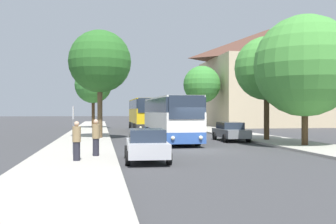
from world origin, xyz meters
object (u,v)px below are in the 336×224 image
at_px(tree_left_far, 93,85).
at_px(tree_right_far, 305,66).
at_px(bus_front, 170,118).
at_px(bus_middle, 144,114).
at_px(tree_right_near, 202,85).
at_px(tree_right_mid, 267,69).
at_px(pedestrian_waiting_near, 77,141).
at_px(bus_stop_sign, 73,124).
at_px(parked_car_right_far, 190,125).
at_px(parked_car_left_curb, 147,145).
at_px(pedestrian_waiting_far, 96,137).
at_px(tree_left_near, 100,62).
at_px(parked_car_right_near, 230,131).

distance_m(tree_left_far, tree_right_far, 31.09).
bearing_deg(bus_front, bus_middle, 89.83).
relative_size(tree_right_near, tree_right_mid, 1.07).
bearing_deg(tree_right_near, bus_front, -109.96).
bearing_deg(bus_middle, pedestrian_waiting_near, -102.19).
bearing_deg(bus_stop_sign, pedestrian_waiting_near, -82.69).
bearing_deg(bus_middle, bus_stop_sign, -104.03).
relative_size(parked_car_right_far, pedestrian_waiting_near, 2.42).
bearing_deg(bus_stop_sign, parked_car_left_curb, -30.51).
relative_size(parked_car_left_curb, pedestrian_waiting_far, 2.49).
xyz_separation_m(pedestrian_waiting_far, tree_right_near, (13.58, 32.25, 4.81)).
bearing_deg(parked_car_left_curb, pedestrian_waiting_far, 152.34).
xyz_separation_m(parked_car_left_curb, tree_left_near, (-2.12, 14.16, 5.46)).
relative_size(parked_car_left_curb, pedestrian_waiting_near, 2.55).
height_order(bus_middle, parked_car_left_curb, bus_middle).
xyz_separation_m(bus_front, tree_right_mid, (7.16, -0.64, 3.70)).
height_order(pedestrian_waiting_far, tree_left_near, tree_left_near).
height_order(bus_front, pedestrian_waiting_far, bus_front).
distance_m(bus_front, pedestrian_waiting_far, 10.69).
xyz_separation_m(pedestrian_waiting_far, tree_left_far, (-0.76, 31.83, 4.55)).
height_order(bus_stop_sign, tree_left_far, tree_left_far).
height_order(parked_car_right_near, bus_stop_sign, bus_stop_sign).
bearing_deg(bus_middle, tree_left_near, -112.07).
xyz_separation_m(bus_middle, tree_right_far, (7.89, -20.74, 3.20)).
relative_size(bus_stop_sign, tree_right_mid, 0.31).
relative_size(pedestrian_waiting_far, tree_left_far, 0.22).
bearing_deg(bus_front, bus_stop_sign, -127.50).
height_order(parked_car_right_far, tree_right_near, tree_right_near).
xyz_separation_m(bus_front, parked_car_right_far, (4.74, 14.30, -1.04)).
height_order(bus_front, parked_car_left_curb, bus_front).
bearing_deg(tree_right_far, parked_car_left_curb, -153.80).
relative_size(bus_front, tree_right_far, 1.27).
height_order(pedestrian_waiting_near, tree_left_near, tree_left_near).
xyz_separation_m(bus_stop_sign, pedestrian_waiting_far, (1.09, -0.66, -0.61)).
bearing_deg(bus_stop_sign, bus_middle, 75.84).
distance_m(bus_front, tree_left_far, 23.65).
distance_m(bus_stop_sign, tree_right_mid, 16.13).
height_order(parked_car_left_curb, pedestrian_waiting_near, pedestrian_waiting_near).
xyz_separation_m(parked_car_left_curb, tree_right_near, (11.32, 33.58, 5.07)).
bearing_deg(tree_left_far, pedestrian_waiting_far, -88.63).
height_order(parked_car_right_far, tree_right_far, tree_right_far).
distance_m(bus_front, parked_car_right_near, 4.79).
relative_size(tree_right_mid, tree_right_far, 0.94).
bearing_deg(tree_right_mid, tree_right_far, -84.62).
relative_size(bus_stop_sign, tree_right_near, 0.29).
xyz_separation_m(bus_stop_sign, pedestrian_waiting_near, (0.30, -2.34, -0.63)).
bearing_deg(pedestrian_waiting_far, bus_front, 137.50).
bearing_deg(pedestrian_waiting_near, bus_middle, 68.69).
distance_m(bus_front, parked_car_right_far, 15.10).
relative_size(parked_car_right_far, bus_stop_sign, 1.72).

